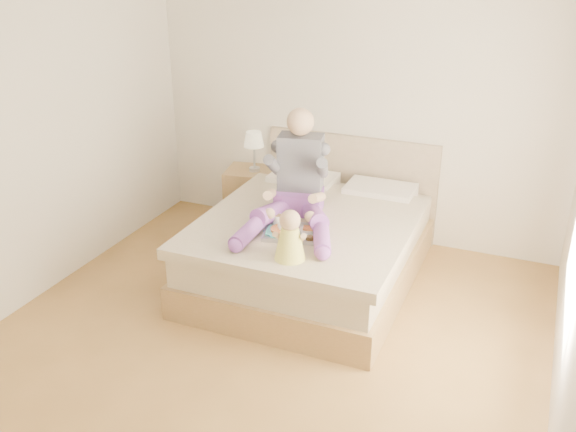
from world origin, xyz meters
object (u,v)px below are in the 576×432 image
at_px(nightstand, 251,196).
at_px(tray, 293,231).
at_px(adult, 296,187).
at_px(baby, 290,239).
at_px(bed, 315,243).

height_order(nightstand, tray, tray).
distance_m(adult, baby, 0.74).
xyz_separation_m(tray, baby, (0.14, -0.38, 0.13)).
relative_size(adult, tray, 2.29).
height_order(nightstand, baby, baby).
height_order(bed, adult, adult).
bearing_deg(nightstand, adult, -58.01).
relative_size(bed, tray, 4.30).
distance_m(adult, tray, 0.41).
bearing_deg(baby, nightstand, 108.91).
distance_m(bed, tray, 0.58).
height_order(adult, baby, adult).
bearing_deg(bed, baby, -81.73).
xyz_separation_m(bed, baby, (0.13, -0.86, 0.45)).
distance_m(bed, nightstand, 1.28).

